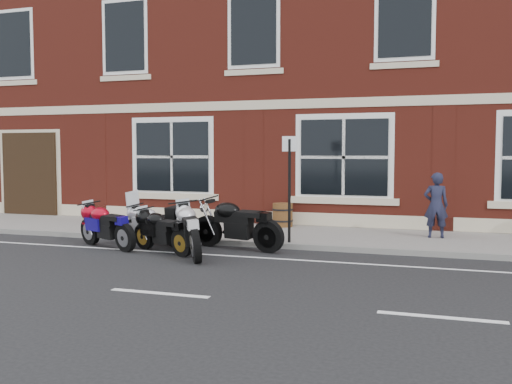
# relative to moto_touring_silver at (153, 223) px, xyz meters

# --- Properties ---
(ground) EXTENTS (80.00, 80.00, 0.00)m
(ground) POSITION_rel_moto_touring_silver_xyz_m (2.25, -1.02, -0.49)
(ground) COLOR black
(ground) RESTS_ON ground
(sidewalk) EXTENTS (30.00, 3.00, 0.12)m
(sidewalk) POSITION_rel_moto_touring_silver_xyz_m (2.25, 1.98, -0.43)
(sidewalk) COLOR slate
(sidewalk) RESTS_ON ground
(kerb) EXTENTS (30.00, 0.16, 0.12)m
(kerb) POSITION_rel_moto_touring_silver_xyz_m (2.25, 0.40, -0.43)
(kerb) COLOR slate
(kerb) RESTS_ON ground
(pub_building) EXTENTS (24.00, 12.00, 12.00)m
(pub_building) POSITION_rel_moto_touring_silver_xyz_m (2.25, 9.48, 5.51)
(pub_building) COLOR maroon
(pub_building) RESTS_ON ground
(moto_touring_silver) EXTENTS (1.79, 0.69, 1.21)m
(moto_touring_silver) POSITION_rel_moto_touring_silver_xyz_m (0.00, 0.00, 0.00)
(moto_touring_silver) COLOR black
(moto_touring_silver) RESTS_ON ground
(moto_sport_red) EXTENTS (1.86, 0.96, 0.90)m
(moto_sport_red) POSITION_rel_moto_touring_silver_xyz_m (-0.76, -0.72, 0.02)
(moto_sport_red) COLOR black
(moto_sport_red) RESTS_ON ground
(moto_sport_black) EXTENTS (1.73, 0.92, 0.84)m
(moto_sport_black) POSITION_rel_moto_touring_silver_xyz_m (0.68, -0.88, -0.01)
(moto_sport_black) COLOR black
(moto_sport_black) RESTS_ON ground
(moto_sport_silver) EXTENTS (1.26, 1.92, 0.98)m
(moto_sport_silver) POSITION_rel_moto_touring_silver_xyz_m (1.42, -1.01, 0.07)
(moto_sport_silver) COLOR black
(moto_sport_silver) RESTS_ON ground
(moto_naked_black) EXTENTS (2.24, 0.69, 1.02)m
(moto_naked_black) POSITION_rel_moto_touring_silver_xyz_m (2.01, -0.01, 0.09)
(moto_naked_black) COLOR black
(moto_naked_black) RESTS_ON ground
(pedestrian_left) EXTENTS (0.60, 0.43, 1.52)m
(pedestrian_left) POSITION_rel_moto_touring_silver_xyz_m (6.11, 2.25, 0.39)
(pedestrian_left) COLOR #1B1C31
(pedestrian_left) RESTS_ON sidewalk
(barrel_planter) EXTENTS (0.56, 0.56, 0.62)m
(barrel_planter) POSITION_rel_moto_touring_silver_xyz_m (2.20, 3.08, -0.06)
(barrel_planter) COLOR #4A3813
(barrel_planter) RESTS_ON sidewalk
(parking_sign) EXTENTS (0.33, 0.06, 2.33)m
(parking_sign) POSITION_rel_moto_touring_silver_xyz_m (3.06, 0.53, 0.97)
(parking_sign) COLOR black
(parking_sign) RESTS_ON sidewalk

